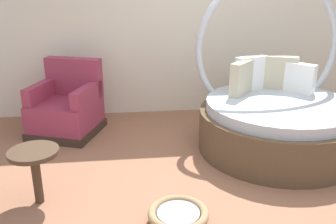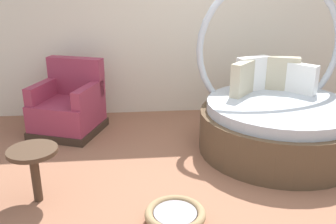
# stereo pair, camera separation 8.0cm
# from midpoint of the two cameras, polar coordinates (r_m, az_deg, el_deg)

# --- Properties ---
(ground_plane) EXTENTS (8.00, 8.00, 0.02)m
(ground_plane) POSITION_cam_midpoint_polar(r_m,az_deg,el_deg) (3.79, 10.34, -11.26)
(ground_plane) COLOR #936047
(back_wall) EXTENTS (8.00, 0.12, 2.65)m
(back_wall) POSITION_cam_midpoint_polar(r_m,az_deg,el_deg) (5.53, 4.77, 13.55)
(back_wall) COLOR silver
(back_wall) RESTS_ON ground_plane
(round_daybed) EXTENTS (1.82, 1.82, 2.02)m
(round_daybed) POSITION_cam_midpoint_polar(r_m,az_deg,el_deg) (4.54, 16.85, -0.60)
(round_daybed) COLOR brown
(round_daybed) RESTS_ON ground_plane
(red_armchair) EXTENTS (1.02, 1.02, 0.94)m
(red_armchair) POSITION_cam_midpoint_polar(r_m,az_deg,el_deg) (5.02, -14.53, 0.69)
(red_armchair) COLOR #38281E
(red_armchair) RESTS_ON ground_plane
(pet_basket) EXTENTS (0.51, 0.51, 0.13)m
(pet_basket) POSITION_cam_midpoint_polar(r_m,az_deg,el_deg) (3.19, 1.86, -15.70)
(pet_basket) COLOR #9E7F56
(pet_basket) RESTS_ON ground_plane
(side_table) EXTENTS (0.44, 0.44, 0.52)m
(side_table) POSITION_cam_midpoint_polar(r_m,az_deg,el_deg) (3.50, -19.36, -6.77)
(side_table) COLOR #473323
(side_table) RESTS_ON ground_plane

